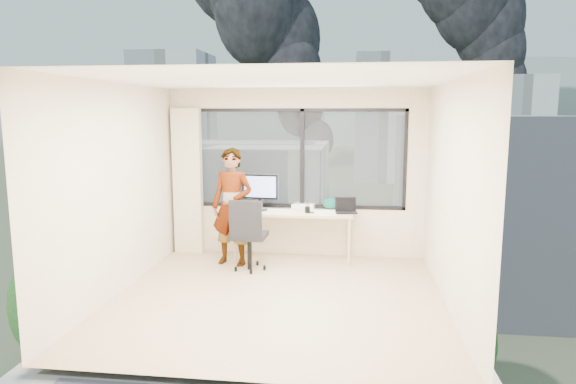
% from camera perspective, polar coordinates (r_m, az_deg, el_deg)
% --- Properties ---
extents(floor, '(4.00, 4.00, 0.01)m').
position_cam_1_polar(floor, '(6.37, -1.14, -11.68)').
color(floor, tan).
rests_on(floor, ground).
extents(ceiling, '(4.00, 4.00, 0.01)m').
position_cam_1_polar(ceiling, '(5.98, -1.22, 12.37)').
color(ceiling, white).
rests_on(ceiling, ground).
extents(wall_front, '(4.00, 0.01, 2.60)m').
position_cam_1_polar(wall_front, '(4.10, -5.23, -4.31)').
color(wall_front, beige).
rests_on(wall_front, ground).
extents(wall_left, '(0.01, 4.00, 2.60)m').
position_cam_1_polar(wall_left, '(6.63, -18.56, 0.30)').
color(wall_left, beige).
rests_on(wall_left, ground).
extents(wall_right, '(0.01, 4.00, 2.60)m').
position_cam_1_polar(wall_right, '(6.08, 17.81, -0.40)').
color(wall_right, beige).
rests_on(wall_right, ground).
extents(window_wall, '(3.30, 0.16, 1.55)m').
position_cam_1_polar(window_wall, '(7.97, 1.25, 3.75)').
color(window_wall, black).
rests_on(window_wall, ground).
extents(curtain, '(0.45, 0.14, 2.30)m').
position_cam_1_polar(curtain, '(8.27, -11.14, 1.16)').
color(curtain, beige).
rests_on(curtain, floor).
extents(desk, '(1.80, 0.60, 0.75)m').
position_cam_1_polar(desk, '(7.83, 0.60, -4.87)').
color(desk, '#C3B483').
rests_on(desk, floor).
extents(chair, '(0.56, 0.56, 1.06)m').
position_cam_1_polar(chair, '(7.32, -4.34, -4.63)').
color(chair, black).
rests_on(chair, floor).
extents(person, '(0.70, 0.54, 1.73)m').
position_cam_1_polar(person, '(7.54, -6.26, -1.65)').
color(person, '#2D2D33').
rests_on(person, floor).
extents(monitor, '(0.57, 0.17, 0.56)m').
position_cam_1_polar(monitor, '(7.84, -3.12, 0.02)').
color(monitor, black).
rests_on(monitor, desk).
extents(game_console, '(0.36, 0.32, 0.08)m').
position_cam_1_polar(game_console, '(7.96, 1.75, -1.60)').
color(game_console, white).
rests_on(game_console, desk).
extents(laptop, '(0.35, 0.37, 0.20)m').
position_cam_1_polar(laptop, '(7.66, 6.54, -1.60)').
color(laptop, black).
rests_on(laptop, desk).
extents(cellphone, '(0.12, 0.08, 0.01)m').
position_cam_1_polar(cellphone, '(7.64, 2.50, -2.30)').
color(cellphone, black).
rests_on(cellphone, desk).
extents(pen_cup, '(0.08, 0.08, 0.10)m').
position_cam_1_polar(pen_cup, '(7.65, 2.18, -1.96)').
color(pen_cup, black).
rests_on(pen_cup, desk).
extents(handbag, '(0.25, 0.15, 0.18)m').
position_cam_1_polar(handbag, '(7.94, 4.78, -1.28)').
color(handbag, '#0D4F49').
rests_on(handbag, desk).
extents(exterior_ground, '(400.00, 400.00, 0.04)m').
position_cam_1_polar(exterior_ground, '(126.95, 6.70, 1.42)').
color(exterior_ground, '#515B3D').
rests_on(exterior_ground, ground).
extents(near_bldg_a, '(16.00, 12.00, 14.00)m').
position_cam_1_polar(near_bldg_a, '(38.36, -8.01, -5.19)').
color(near_bldg_a, beige).
rests_on(near_bldg_a, exterior_ground).
extents(near_bldg_b, '(14.00, 13.00, 16.00)m').
position_cam_1_polar(near_bldg_b, '(46.03, 21.03, -2.07)').
color(near_bldg_b, silver).
rests_on(near_bldg_b, exterior_ground).
extents(far_tower_a, '(14.00, 14.00, 28.00)m').
position_cam_1_polar(far_tower_a, '(107.11, -12.53, 7.42)').
color(far_tower_a, silver).
rests_on(far_tower_a, exterior_ground).
extents(far_tower_b, '(13.00, 13.00, 30.00)m').
position_cam_1_polar(far_tower_b, '(126.11, 10.49, 8.12)').
color(far_tower_b, silver).
rests_on(far_tower_b, exterior_ground).
extents(far_tower_c, '(15.00, 15.00, 26.00)m').
position_cam_1_polar(far_tower_c, '(152.47, 24.15, 6.85)').
color(far_tower_c, silver).
rests_on(far_tower_c, exterior_ground).
extents(far_tower_d, '(16.00, 14.00, 22.00)m').
position_cam_1_polar(far_tower_d, '(167.44, -14.28, 6.76)').
color(far_tower_d, silver).
rests_on(far_tower_d, exterior_ground).
extents(hill_a, '(288.00, 216.00, 90.00)m').
position_cam_1_polar(hill_a, '(347.97, -13.26, 5.92)').
color(hill_a, slate).
rests_on(hill_a, exterior_ground).
extents(hill_b, '(300.00, 220.00, 96.00)m').
position_cam_1_polar(hill_b, '(341.03, 24.14, 5.33)').
color(hill_b, slate).
rests_on(hill_b, exterior_ground).
extents(tree_a, '(7.00, 7.00, 8.00)m').
position_cam_1_polar(tree_a, '(34.82, -22.96, -12.47)').
color(tree_a, '#1A4F1D').
rests_on(tree_a, exterior_ground).
extents(tree_b, '(7.60, 7.60, 9.00)m').
position_cam_1_polar(tree_b, '(26.81, 13.75, -17.39)').
color(tree_b, '#1A4F1D').
rests_on(tree_b, exterior_ground).
extents(smoke_plume_b, '(30.00, 18.00, 70.00)m').
position_cam_1_polar(smoke_plume_b, '(185.70, 25.01, 15.69)').
color(smoke_plume_b, black).
rests_on(smoke_plume_b, exterior_ground).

